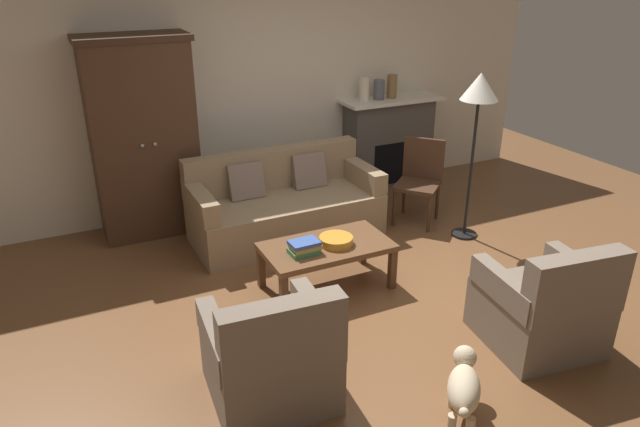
% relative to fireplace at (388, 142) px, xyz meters
% --- Properties ---
extents(ground_plane, '(9.60, 9.60, 0.00)m').
position_rel_fireplace_xyz_m(ground_plane, '(-1.55, -2.30, -0.57)').
color(ground_plane, brown).
extents(back_wall, '(7.20, 0.10, 2.80)m').
position_rel_fireplace_xyz_m(back_wall, '(-1.55, 0.25, 0.83)').
color(back_wall, silver).
rests_on(back_wall, ground).
extents(fireplace, '(1.26, 0.48, 1.12)m').
position_rel_fireplace_xyz_m(fireplace, '(0.00, 0.00, 0.00)').
color(fireplace, '#4C4947').
rests_on(fireplace, ground).
extents(armoire, '(1.06, 0.57, 2.01)m').
position_rel_fireplace_xyz_m(armoire, '(-2.95, -0.08, 0.44)').
color(armoire, '#472D1E').
rests_on(armoire, ground).
extents(couch, '(1.93, 0.87, 0.86)m').
position_rel_fireplace_xyz_m(couch, '(-1.74, -0.80, -0.25)').
color(couch, '#937A5B').
rests_on(couch, ground).
extents(coffee_table, '(1.10, 0.60, 0.42)m').
position_rel_fireplace_xyz_m(coffee_table, '(-1.82, -1.94, -0.20)').
color(coffee_table, brown).
rests_on(coffee_table, ground).
extents(fruit_bowl, '(0.29, 0.29, 0.07)m').
position_rel_fireplace_xyz_m(fruit_bowl, '(-1.75, -1.97, -0.11)').
color(fruit_bowl, orange).
rests_on(fruit_bowl, coffee_table).
extents(book_stack, '(0.26, 0.18, 0.11)m').
position_rel_fireplace_xyz_m(book_stack, '(-2.06, -2.01, -0.09)').
color(book_stack, '#427A4C').
rests_on(book_stack, coffee_table).
extents(mantel_vase_cream, '(0.12, 0.12, 0.28)m').
position_rel_fireplace_xyz_m(mantel_vase_cream, '(-0.38, -0.02, 0.69)').
color(mantel_vase_cream, beige).
rests_on(mantel_vase_cream, fireplace).
extents(mantel_vase_slate, '(0.13, 0.13, 0.23)m').
position_rel_fireplace_xyz_m(mantel_vase_slate, '(-0.18, -0.02, 0.67)').
color(mantel_vase_slate, '#565B66').
rests_on(mantel_vase_slate, fireplace).
extents(mantel_vase_bronze, '(0.12, 0.12, 0.28)m').
position_rel_fireplace_xyz_m(mantel_vase_bronze, '(-0.00, -0.02, 0.69)').
color(mantel_vase_bronze, olive).
rests_on(mantel_vase_bronze, fireplace).
extents(armchair_near_left, '(0.83, 0.82, 0.88)m').
position_rel_fireplace_xyz_m(armchair_near_left, '(-2.77, -3.06, -0.25)').
color(armchair_near_left, '#756656').
rests_on(armchair_near_left, ground).
extents(armchair_near_right, '(0.86, 0.86, 0.88)m').
position_rel_fireplace_xyz_m(armchair_near_right, '(-0.76, -3.38, -0.25)').
color(armchair_near_right, '#756656').
rests_on(armchair_near_right, ground).
extents(side_chair_wooden, '(0.62, 0.62, 0.90)m').
position_rel_fireplace_xyz_m(side_chair_wooden, '(-0.27, -1.07, -0.06)').
color(side_chair_wooden, '#472D1E').
rests_on(side_chair_wooden, ground).
extents(floor_lamp, '(0.36, 0.36, 1.68)m').
position_rel_fireplace_xyz_m(floor_lamp, '(-0.06, -1.63, 0.89)').
color(floor_lamp, black).
rests_on(floor_lamp, ground).
extents(dog, '(0.43, 0.48, 0.39)m').
position_rel_fireplace_xyz_m(dog, '(-1.77, -3.74, -0.32)').
color(dog, beige).
rests_on(dog, ground).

